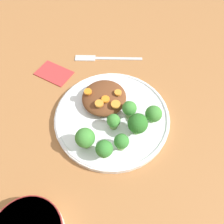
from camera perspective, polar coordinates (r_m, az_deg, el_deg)
ground_plane at (r=0.56m, az=-0.00°, el=-1.71°), size 4.00×4.00×0.00m
plate at (r=0.55m, az=-0.00°, el=-1.16°), size 0.29×0.29×0.02m
stew_mound at (r=0.56m, az=-2.06°, el=3.81°), size 0.11×0.12×0.03m
broccoli_floret_0 at (r=0.48m, az=2.48°, el=-7.80°), size 0.03×0.03×0.05m
broccoli_floret_1 at (r=0.50m, az=6.71°, el=-3.11°), size 0.05×0.05×0.06m
broccoli_floret_2 at (r=0.47m, az=-2.04°, el=-9.68°), size 0.04×0.04×0.05m
broccoli_floret_3 at (r=0.51m, az=0.40°, el=-2.44°), size 0.03×0.03×0.04m
broccoli_floret_4 at (r=0.48m, az=-7.03°, el=-6.80°), size 0.04×0.04×0.06m
broccoli_floret_5 at (r=0.52m, az=10.80°, el=-0.52°), size 0.04×0.04×0.05m
broccoli_floret_6 at (r=0.52m, az=4.55°, el=0.84°), size 0.04×0.04×0.05m
carrot_slice_0 at (r=0.52m, az=-3.53°, el=1.85°), size 0.02×0.02×0.01m
carrot_slice_1 at (r=0.54m, az=1.61°, el=5.06°), size 0.02×0.02×0.01m
carrot_slice_2 at (r=0.53m, az=-1.71°, el=3.36°), size 0.02×0.02×0.01m
carrot_slice_3 at (r=0.52m, az=0.97°, el=2.05°), size 0.02×0.02×0.00m
carrot_slice_4 at (r=0.55m, az=-6.31°, el=5.32°), size 0.02×0.02×0.01m
fork at (r=0.70m, az=-2.70°, el=13.91°), size 0.20×0.08×0.01m
napkin at (r=0.68m, az=-14.95°, el=9.85°), size 0.11×0.08×0.01m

